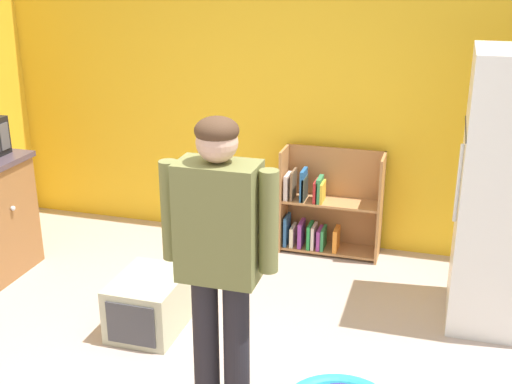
% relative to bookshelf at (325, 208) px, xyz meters
% --- Properties ---
extents(back_wall, '(5.20, 0.06, 2.70)m').
position_rel_bookshelf_xyz_m(back_wall, '(-0.20, 0.19, 0.99)').
color(back_wall, yellow).
rests_on(back_wall, ground).
extents(bookshelf, '(0.80, 0.28, 0.85)m').
position_rel_bookshelf_xyz_m(bookshelf, '(0.00, 0.00, 0.00)').
color(bookshelf, '#B47D4A').
rests_on(bookshelf, ground).
extents(standing_person, '(0.57, 0.22, 1.64)m').
position_rel_bookshelf_xyz_m(standing_person, '(-0.09, -2.25, 0.62)').
color(standing_person, '#242126').
rests_on(standing_person, ground).
extents(pet_carrier, '(0.42, 0.55, 0.36)m').
position_rel_bookshelf_xyz_m(pet_carrier, '(-0.85, -1.50, -0.18)').
color(pet_carrier, beige).
rests_on(pet_carrier, ground).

